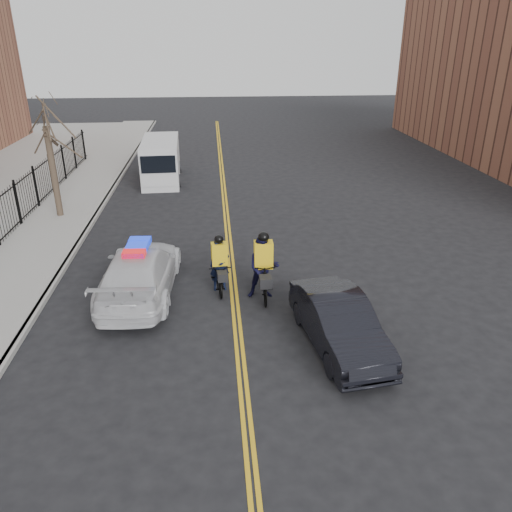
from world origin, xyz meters
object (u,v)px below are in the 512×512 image
object	(u,v)px
police_cruiser	(140,272)
cargo_van	(161,161)
dark_sedan	(339,323)
cyclist_near	(220,271)
cyclist_far	(263,272)

from	to	relation	value
police_cruiser	cargo_van	size ratio (longest dim) A/B	0.98
dark_sedan	cargo_van	size ratio (longest dim) A/B	0.78
dark_sedan	cyclist_near	distance (m)	4.72
cargo_van	cyclist_far	size ratio (longest dim) A/B	2.51
police_cruiser	cyclist_near	world-z (taller)	cyclist_near
cargo_van	cyclist_far	xyz separation A→B (m)	(4.42, -14.54, -0.25)
dark_sedan	cyclist_far	world-z (taller)	cyclist_far
dark_sedan	cyclist_near	world-z (taller)	cyclist_near
police_cruiser	cyclist_far	bearing A→B (deg)	175.01
cargo_van	cyclist_far	world-z (taller)	cargo_van
police_cruiser	cyclist_far	world-z (taller)	cyclist_far
cargo_van	cyclist_far	bearing A→B (deg)	-75.51
dark_sedan	cargo_van	world-z (taller)	cargo_van
police_cruiser	cyclist_near	bearing A→B (deg)	-175.04
police_cruiser	dark_sedan	world-z (taller)	police_cruiser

